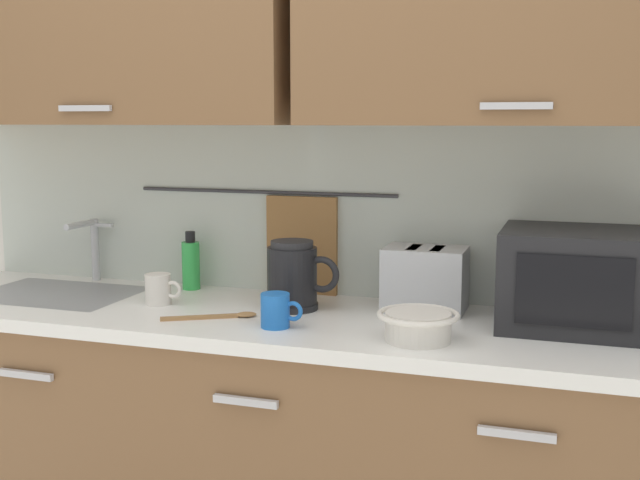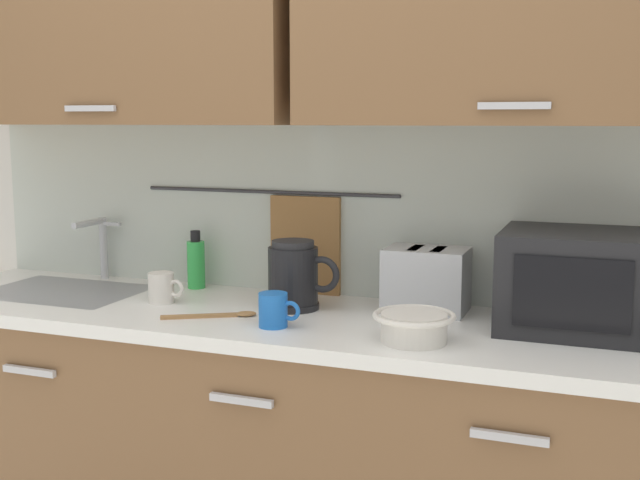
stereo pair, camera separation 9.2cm
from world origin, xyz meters
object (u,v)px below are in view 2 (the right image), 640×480
toaster (426,279)px  mug_near_sink (162,288)px  mug_by_kettle (274,310)px  dish_soap_bottle (196,263)px  microwave (589,282)px  electric_kettle (294,276)px  wooden_spoon (221,315)px  mixing_bowl (414,325)px

toaster → mug_near_sink: bearing=-167.0°
toaster → mug_by_kettle: toaster is taller
dish_soap_bottle → toaster: bearing=-3.4°
microwave → dish_soap_bottle: bearing=174.8°
toaster → mug_by_kettle: 0.48m
toaster → mug_by_kettle: (-0.35, -0.33, -0.05)m
electric_kettle → mug_by_kettle: size_ratio=1.89×
microwave → mug_by_kettle: bearing=-162.2°
mug_near_sink → mug_by_kettle: same height
dish_soap_bottle → mug_by_kettle: 0.59m
dish_soap_bottle → mug_by_kettle: size_ratio=1.63×
mug_by_kettle → toaster: bearing=43.0°
wooden_spoon → dish_soap_bottle: bearing=128.9°
electric_kettle → mug_by_kettle: bearing=-82.5°
microwave → dish_soap_bottle: (-1.26, 0.11, -0.05)m
mixing_bowl → mug_by_kettle: size_ratio=1.78×
dish_soap_bottle → mixing_bowl: (0.85, -0.38, -0.04)m
mug_by_kettle → wooden_spoon: size_ratio=0.47×
wooden_spoon → toaster: bearing=27.6°
microwave → toaster: (-0.46, 0.07, -0.04)m
microwave → toaster: bearing=171.8°
dish_soap_bottle → wooden_spoon: dish_soap_bottle is taller
microwave → wooden_spoon: (-1.00, -0.22, -0.13)m
dish_soap_bottle → mixing_bowl: 0.94m
microwave → toaster: microwave is taller
electric_kettle → mug_near_sink: electric_kettle is taller
mixing_bowl → toaster: size_ratio=0.84×
mug_near_sink → dish_soap_bottle: bearing=92.4°
toaster → wooden_spoon: (-0.54, -0.28, -0.09)m
microwave → mug_by_kettle: 0.85m
mixing_bowl → mug_by_kettle: (-0.40, 0.01, 0.00)m
toaster → wooden_spoon: toaster is taller
mixing_bowl → microwave: bearing=33.3°
mug_near_sink → mixing_bowl: (0.84, -0.15, -0.00)m
microwave → mixing_bowl: (-0.41, -0.27, -0.09)m
mug_near_sink → toaster: toaster is taller
dish_soap_bottle → mug_near_sink: size_ratio=1.63×
dish_soap_bottle → mixing_bowl: dish_soap_bottle is taller
mug_by_kettle → wooden_spoon: mug_by_kettle is taller
electric_kettle → toaster: bearing=16.3°
mug_near_sink → wooden_spoon: size_ratio=0.47×
wooden_spoon → mixing_bowl: bearing=-5.4°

